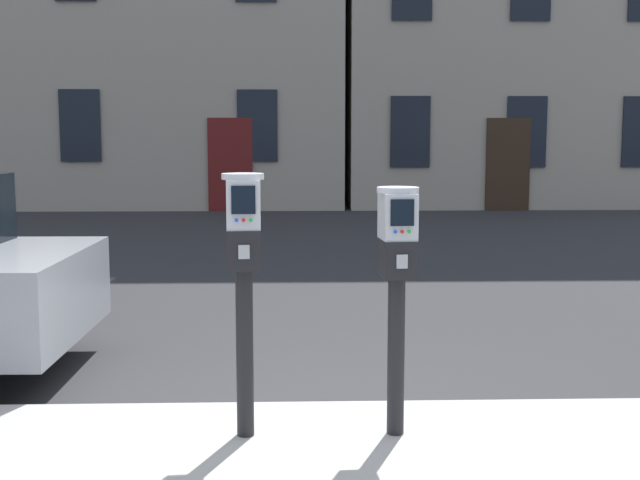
# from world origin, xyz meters

# --- Properties ---
(ground_plane) EXTENTS (160.00, 160.00, 0.00)m
(ground_plane) POSITION_xyz_m (0.00, 0.00, 0.00)
(ground_plane) COLOR #28282B
(parking_meter_near_kerb) EXTENTS (0.23, 0.26, 1.38)m
(parking_meter_near_kerb) POSITION_xyz_m (-0.29, -0.34, 1.09)
(parking_meter_near_kerb) COLOR black
(parking_meter_near_kerb) RESTS_ON sidewalk_slab
(parking_meter_twin_adjacent) EXTENTS (0.23, 0.26, 1.31)m
(parking_meter_twin_adjacent) POSITION_xyz_m (0.50, -0.34, 1.04)
(parking_meter_twin_adjacent) COLOR black
(parking_meter_twin_adjacent) RESTS_ON sidewalk_slab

